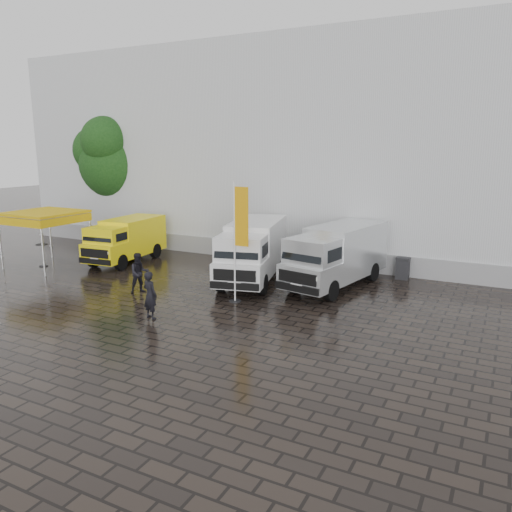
{
  "coord_description": "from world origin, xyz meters",
  "views": [
    {
      "loc": [
        9.84,
        -16.47,
        6.25
      ],
      "look_at": [
        0.22,
        2.2,
        1.63
      ],
      "focal_mm": 35.0,
      "sensor_mm": 36.0,
      "label": 1
    }
  ],
  "objects_px": {
    "person_tent": "(139,273)",
    "canopy_tent": "(43,215)",
    "van_white": "(253,252)",
    "wheelie_bin": "(403,268)",
    "flagpole": "(238,236)",
    "cocktail_table": "(43,255)",
    "van_silver": "(336,257)",
    "van_yellow": "(126,241)",
    "person_front": "(150,295)"
  },
  "relations": [
    {
      "from": "flagpole",
      "to": "canopy_tent",
      "type": "bearing_deg",
      "value": 176.35
    },
    {
      "from": "van_silver",
      "to": "wheelie_bin",
      "type": "height_order",
      "value": "van_silver"
    },
    {
      "from": "wheelie_bin",
      "to": "person_front",
      "type": "distance_m",
      "value": 12.36
    },
    {
      "from": "person_tent",
      "to": "canopy_tent",
      "type": "bearing_deg",
      "value": 114.44
    },
    {
      "from": "van_silver",
      "to": "cocktail_table",
      "type": "bearing_deg",
      "value": -156.6
    },
    {
      "from": "van_white",
      "to": "person_tent",
      "type": "distance_m",
      "value": 5.29
    },
    {
      "from": "canopy_tent",
      "to": "person_tent",
      "type": "relative_size",
      "value": 1.9
    },
    {
      "from": "van_white",
      "to": "wheelie_bin",
      "type": "relative_size",
      "value": 6.06
    },
    {
      "from": "flagpole",
      "to": "wheelie_bin",
      "type": "height_order",
      "value": "flagpole"
    },
    {
      "from": "person_front",
      "to": "person_tent",
      "type": "relative_size",
      "value": 1.02
    },
    {
      "from": "van_white",
      "to": "person_tent",
      "type": "relative_size",
      "value": 3.63
    },
    {
      "from": "person_front",
      "to": "person_tent",
      "type": "bearing_deg",
      "value": -31.0
    },
    {
      "from": "van_white",
      "to": "cocktail_table",
      "type": "distance_m",
      "value": 11.58
    },
    {
      "from": "cocktail_table",
      "to": "wheelie_bin",
      "type": "bearing_deg",
      "value": 19.4
    },
    {
      "from": "van_white",
      "to": "person_front",
      "type": "bearing_deg",
      "value": -112.36
    },
    {
      "from": "van_silver",
      "to": "person_tent",
      "type": "bearing_deg",
      "value": -135.65
    },
    {
      "from": "van_yellow",
      "to": "van_white",
      "type": "bearing_deg",
      "value": -7.34
    },
    {
      "from": "flagpole",
      "to": "person_tent",
      "type": "bearing_deg",
      "value": -170.27
    },
    {
      "from": "canopy_tent",
      "to": "van_white",
      "type": "bearing_deg",
      "value": 12.27
    },
    {
      "from": "flagpole",
      "to": "cocktail_table",
      "type": "height_order",
      "value": "flagpole"
    },
    {
      "from": "flagpole",
      "to": "cocktail_table",
      "type": "xyz_separation_m",
      "value": [
        -12.31,
        0.67,
        -2.13
      ]
    },
    {
      "from": "van_silver",
      "to": "wheelie_bin",
      "type": "xyz_separation_m",
      "value": [
        2.45,
        2.77,
        -0.84
      ]
    },
    {
      "from": "van_yellow",
      "to": "canopy_tent",
      "type": "bearing_deg",
      "value": -143.35
    },
    {
      "from": "van_yellow",
      "to": "flagpole",
      "type": "bearing_deg",
      "value": -26.2
    },
    {
      "from": "van_yellow",
      "to": "van_silver",
      "type": "height_order",
      "value": "van_silver"
    },
    {
      "from": "van_silver",
      "to": "van_white",
      "type": "bearing_deg",
      "value": -156.0
    },
    {
      "from": "van_silver",
      "to": "cocktail_table",
      "type": "xyz_separation_m",
      "value": [
        -15.07,
        -3.4,
        -0.77
      ]
    },
    {
      "from": "van_yellow",
      "to": "flagpole",
      "type": "height_order",
      "value": "flagpole"
    },
    {
      "from": "van_yellow",
      "to": "person_tent",
      "type": "xyz_separation_m",
      "value": [
        4.53,
        -4.26,
        -0.3
      ]
    },
    {
      "from": "wheelie_bin",
      "to": "person_tent",
      "type": "height_order",
      "value": "person_tent"
    },
    {
      "from": "flagpole",
      "to": "person_tent",
      "type": "relative_size",
      "value": 2.79
    },
    {
      "from": "cocktail_table",
      "to": "van_yellow",
      "type": "bearing_deg",
      "value": 40.77
    },
    {
      "from": "wheelie_bin",
      "to": "person_front",
      "type": "relative_size",
      "value": 0.59
    },
    {
      "from": "van_silver",
      "to": "person_front",
      "type": "xyz_separation_m",
      "value": [
        -4.7,
        -7.3,
        -0.47
      ]
    },
    {
      "from": "van_white",
      "to": "person_tent",
      "type": "xyz_separation_m",
      "value": [
        -3.49,
        -3.95,
        -0.51
      ]
    },
    {
      "from": "van_white",
      "to": "flagpole",
      "type": "height_order",
      "value": "flagpole"
    },
    {
      "from": "van_silver",
      "to": "person_tent",
      "type": "relative_size",
      "value": 3.59
    },
    {
      "from": "van_white",
      "to": "person_front",
      "type": "distance_m",
      "value": 6.49
    },
    {
      "from": "person_front",
      "to": "person_tent",
      "type": "xyz_separation_m",
      "value": [
        -2.58,
        2.46,
        -0.02
      ]
    },
    {
      "from": "van_silver",
      "to": "person_tent",
      "type": "height_order",
      "value": "van_silver"
    },
    {
      "from": "canopy_tent",
      "to": "wheelie_bin",
      "type": "bearing_deg",
      "value": 19.34
    },
    {
      "from": "person_tent",
      "to": "van_white",
      "type": "bearing_deg",
      "value": -5.45
    },
    {
      "from": "van_silver",
      "to": "person_front",
      "type": "relative_size",
      "value": 3.52
    },
    {
      "from": "van_yellow",
      "to": "wheelie_bin",
      "type": "xyz_separation_m",
      "value": [
        14.26,
        3.36,
        -0.65
      ]
    },
    {
      "from": "van_yellow",
      "to": "person_tent",
      "type": "bearing_deg",
      "value": -48.36
    },
    {
      "from": "van_silver",
      "to": "canopy_tent",
      "type": "distance_m",
      "value": 15.27
    },
    {
      "from": "van_yellow",
      "to": "canopy_tent",
      "type": "distance_m",
      "value": 4.36
    },
    {
      "from": "van_silver",
      "to": "flagpole",
      "type": "relative_size",
      "value": 1.29
    },
    {
      "from": "van_white",
      "to": "person_tent",
      "type": "bearing_deg",
      "value": -145.71
    },
    {
      "from": "wheelie_bin",
      "to": "person_tent",
      "type": "bearing_deg",
      "value": -143.87
    }
  ]
}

